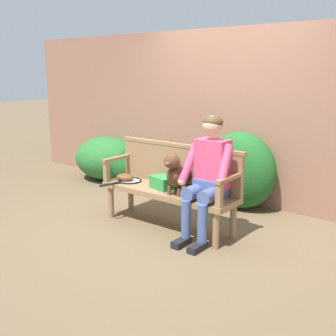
# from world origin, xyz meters

# --- Properties ---
(ground_plane) EXTENTS (40.00, 40.00, 0.00)m
(ground_plane) POSITION_xyz_m (0.00, 0.00, 0.00)
(ground_plane) COLOR brown
(brick_garden_fence) EXTENTS (8.00, 0.30, 2.32)m
(brick_garden_fence) POSITION_xyz_m (0.00, 1.50, 1.16)
(brick_garden_fence) COLOR #936651
(brick_garden_fence) RESTS_ON ground
(hedge_bush_mid_right) EXTENTS (0.98, 0.61, 1.01)m
(hedge_bush_mid_right) POSITION_xyz_m (0.30, 1.12, 0.50)
(hedge_bush_mid_right) COLOR #1E5B23
(hedge_bush_mid_right) RESTS_ON ground
(hedge_bush_mid_left) EXTENTS (1.14, 0.92, 0.71)m
(hedge_bush_mid_left) POSITION_xyz_m (-2.15, 1.09, 0.36)
(hedge_bush_mid_left) COLOR #286B2D
(hedge_bush_mid_left) RESTS_ON ground
(hedge_bush_far_left) EXTENTS (0.84, 0.74, 0.58)m
(hedge_bush_far_left) POSITION_xyz_m (-1.60, 1.15, 0.29)
(hedge_bush_far_left) COLOR #194C1E
(hedge_bush_far_left) RESTS_ON ground
(garden_bench) EXTENTS (1.66, 0.47, 0.45)m
(garden_bench) POSITION_xyz_m (0.00, 0.00, 0.39)
(garden_bench) COLOR #93704C
(garden_bench) RESTS_ON ground
(bench_backrest) EXTENTS (1.70, 0.06, 0.50)m
(bench_backrest) POSITION_xyz_m (0.00, 0.21, 0.71)
(bench_backrest) COLOR #93704C
(bench_backrest) RESTS_ON garden_bench
(bench_armrest_left_end) EXTENTS (0.06, 0.47, 0.28)m
(bench_armrest_left_end) POSITION_xyz_m (-0.79, -0.08, 0.65)
(bench_armrest_left_end) COLOR #93704C
(bench_armrest_left_end) RESTS_ON garden_bench
(bench_armrest_right_end) EXTENTS (0.06, 0.47, 0.28)m
(bench_armrest_right_end) POSITION_xyz_m (0.79, -0.08, 0.65)
(bench_armrest_right_end) COLOR #93704C
(bench_armrest_right_end) RESTS_ON garden_bench
(person_seated) EXTENTS (0.56, 0.64, 1.32)m
(person_seated) POSITION_xyz_m (0.54, -0.01, 0.72)
(person_seated) COLOR black
(person_seated) RESTS_ON ground
(dog_on_bench) EXTENTS (0.26, 0.48, 0.47)m
(dog_on_bench) POSITION_xyz_m (0.19, -0.08, 0.69)
(dog_on_bench) COLOR brown
(dog_on_bench) RESTS_ON garden_bench
(tennis_racket) EXTENTS (0.35, 0.58, 0.03)m
(tennis_racket) POSITION_xyz_m (-0.59, -0.04, 0.46)
(tennis_racket) COLOR black
(tennis_racket) RESTS_ON garden_bench
(baseball_glove) EXTENTS (0.25, 0.22, 0.09)m
(baseball_glove) POSITION_xyz_m (-0.65, -0.03, 0.50)
(baseball_glove) COLOR brown
(baseball_glove) RESTS_ON garden_bench
(sports_bag) EXTENTS (0.32, 0.27, 0.14)m
(sports_bag) POSITION_xyz_m (-0.07, 0.00, 0.52)
(sports_bag) COLOR #2D8E42
(sports_bag) RESTS_ON garden_bench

